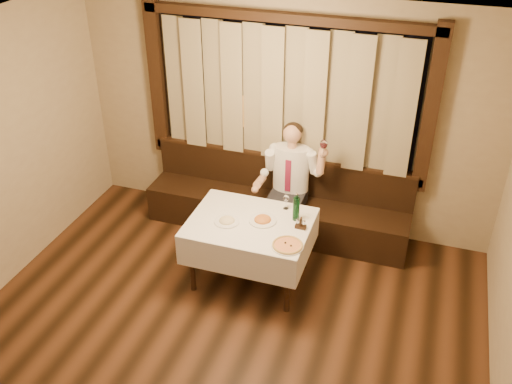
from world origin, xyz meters
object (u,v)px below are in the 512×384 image
(banquette, at_px, (277,207))
(cruet_caddy, at_px, (301,225))
(pasta_red, at_px, (263,218))
(green_bottle, at_px, (296,208))
(dining_table, at_px, (250,230))
(pasta_cream, at_px, (227,219))
(pizza, at_px, (288,245))
(seated_man, at_px, (290,175))

(banquette, height_order, cruet_caddy, banquette)
(pasta_red, distance_m, green_bottle, 0.36)
(banquette, relative_size, green_bottle, 9.96)
(pasta_red, bearing_deg, dining_table, -158.74)
(pasta_red, xyz_separation_m, pasta_cream, (-0.35, -0.13, -0.00))
(green_bottle, relative_size, cruet_caddy, 2.65)
(pizza, distance_m, pasta_red, 0.50)
(pasta_cream, distance_m, seated_man, 1.09)
(pizza, bearing_deg, pasta_cream, 163.77)
(pizza, distance_m, pasta_cream, 0.74)
(banquette, relative_size, seated_man, 2.21)
(banquette, distance_m, pasta_red, 1.10)
(pizza, xyz_separation_m, pasta_cream, (-0.71, 0.21, 0.02))
(cruet_caddy, bearing_deg, green_bottle, 125.28)
(banquette, distance_m, dining_table, 1.08)
(pasta_red, height_order, cruet_caddy, cruet_caddy)
(dining_table, distance_m, cruet_caddy, 0.55)
(pasta_cream, height_order, cruet_caddy, cruet_caddy)
(dining_table, xyz_separation_m, pasta_cream, (-0.22, -0.08, 0.14))
(dining_table, bearing_deg, pasta_red, 21.26)
(banquette, height_order, seated_man, seated_man)
(dining_table, relative_size, cruet_caddy, 10.48)
(pizza, relative_size, cruet_caddy, 2.63)
(pasta_red, relative_size, cruet_caddy, 2.39)
(seated_man, bearing_deg, green_bottle, -69.91)
(pizza, xyz_separation_m, green_bottle, (-0.05, 0.48, 0.12))
(banquette, bearing_deg, pasta_cream, -101.42)
(pasta_red, distance_m, pasta_cream, 0.37)
(dining_table, bearing_deg, banquette, 90.00)
(banquette, relative_size, dining_table, 2.52)
(banquette, xyz_separation_m, pasta_red, (0.12, -0.98, 0.49))
(green_bottle, height_order, cruet_caddy, green_bottle)
(pasta_cream, xyz_separation_m, cruet_caddy, (0.75, 0.13, 0.01))
(banquette, distance_m, green_bottle, 1.11)
(seated_man, bearing_deg, dining_table, -100.28)
(seated_man, bearing_deg, banquette, 151.98)
(pasta_cream, relative_size, green_bottle, 0.82)
(banquette, bearing_deg, green_bottle, -62.12)
(pizza, bearing_deg, green_bottle, 95.43)
(pasta_cream, bearing_deg, dining_table, 20.65)
(dining_table, xyz_separation_m, green_bottle, (0.44, 0.19, 0.24))
(cruet_caddy, bearing_deg, pasta_red, -177.02)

